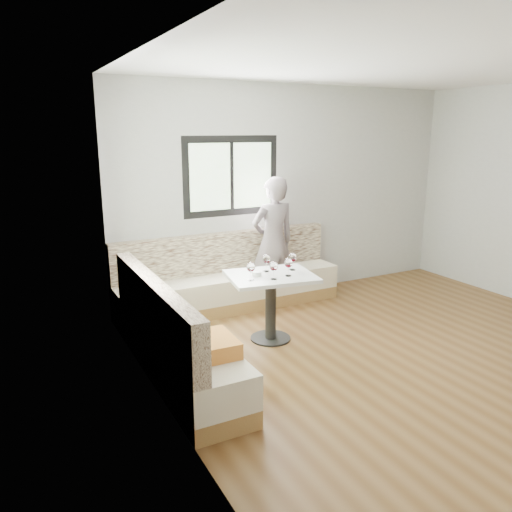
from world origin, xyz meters
The scene contains 10 objects.
room centered at (-0.08, 0.08, 1.41)m, with size 5.01×5.01×2.81m.
banquette centered at (-1.59, 1.62, 0.33)m, with size 2.90×2.80×0.95m.
table centered at (-1.07, 1.15, 0.55)m, with size 1.00×0.84×0.73m.
person centered at (-0.48, 2.16, 0.83)m, with size 0.60×0.40×1.66m, color slate.
olive_ramekin centered at (-1.22, 1.20, 0.75)m, with size 0.10×0.10×0.04m.
wine_glass_a centered at (-1.36, 1.07, 0.87)m, with size 0.09×0.09×0.19m.
wine_glass_b centered at (-1.13, 0.99, 0.87)m, with size 0.09×0.09×0.19m.
wine_glass_c centered at (-0.94, 1.03, 0.87)m, with size 0.09×0.09×0.19m.
wine_glass_d centered at (-1.06, 1.28, 0.87)m, with size 0.09×0.09×0.19m.
wine_glass_e centered at (-0.78, 1.20, 0.87)m, with size 0.09×0.09×0.19m.
Camera 1 is at (-3.55, -3.25, 2.21)m, focal length 35.00 mm.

